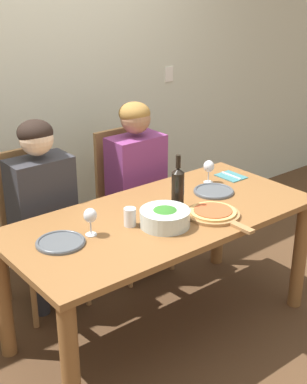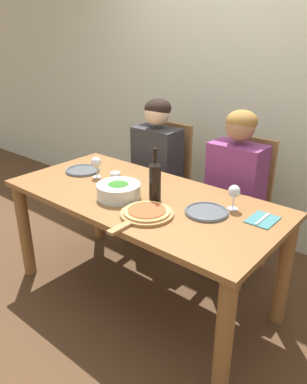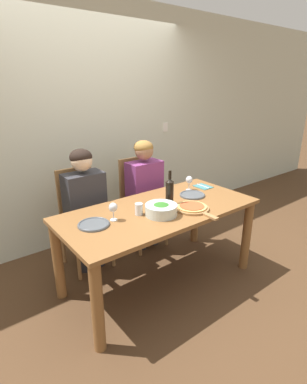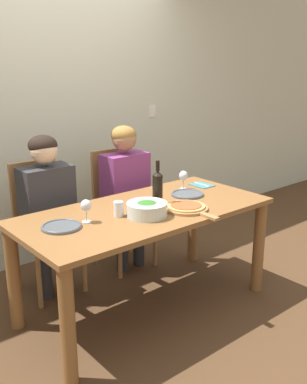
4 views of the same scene
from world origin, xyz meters
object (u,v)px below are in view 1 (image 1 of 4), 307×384
object	(u,v)px
person_woman	(43,200)
dinner_plate_left	(61,242)
water_tumbler	(130,217)
fork_on_napkin	(231,176)
broccoli_bowl	(165,217)
wine_glass_right	(209,167)
dinner_plate_right	(214,191)
pizza_on_board	(214,213)
wine_bottle	(178,188)
chair_left	(37,225)
person_man	(138,173)
chair_right	(128,197)
wine_glass_left	(90,217)

from	to	relation	value
person_woman	dinner_plate_left	distance (m)	0.62
water_tumbler	fork_on_napkin	size ratio (longest dim) A/B	0.56
broccoli_bowl	dinner_plate_left	size ratio (longest dim) A/B	1.09
wine_glass_right	dinner_plate_left	bearing A→B (deg)	-173.19
dinner_plate_right	fork_on_napkin	xyz separation A→B (m)	(0.28, 0.12, -0.01)
pizza_on_board	dinner_plate_right	bearing A→B (deg)	45.38
wine_bottle	chair_left	bearing A→B (deg)	124.70
water_tumbler	dinner_plate_left	bearing A→B (deg)	172.23
person_woman	water_tumbler	world-z (taller)	person_woman
person_man	wine_glass_right	distance (m)	0.52
wine_bottle	dinner_plate_left	bearing A→B (deg)	176.23
chair_right	person_man	distance (m)	0.24
wine_bottle	pizza_on_board	xyz separation A→B (m)	(0.10, -0.20, -0.12)
person_woman	water_tumbler	size ratio (longest dim) A/B	12.35
dinner_plate_left	wine_bottle	bearing A→B (deg)	-3.77
dinner_plate_right	wine_glass_right	bearing A→B (deg)	57.66
wine_bottle	dinner_plate_right	bearing A→B (deg)	7.85
wine_bottle	pizza_on_board	world-z (taller)	wine_bottle
dinner_plate_right	wine_glass_right	distance (m)	0.19
broccoli_bowl	wine_glass_right	distance (m)	0.70
wine_glass_right	person_man	bearing A→B (deg)	117.22
wine_bottle	chair_right	bearing A→B (deg)	75.29
chair_left	water_tumbler	xyz separation A→B (m)	(0.18, -0.76, 0.28)
person_woman	chair_left	bearing A→B (deg)	90.00
wine_bottle	broccoli_bowl	size ratio (longest dim) A/B	1.21
person_man	wine_bottle	size ratio (longest dim) A/B	3.79
wine_glass_right	fork_on_napkin	world-z (taller)	wine_glass_right
chair_left	wine_glass_right	distance (m)	1.16
wine_glass_left	wine_glass_right	xyz separation A→B (m)	(0.99, 0.15, 0.00)
chair_right	fork_on_napkin	distance (m)	0.76
chair_left	water_tumbler	distance (m)	0.83
dinner_plate_right	water_tumbler	distance (m)	0.68
dinner_plate_left	chair_left	bearing A→B (deg)	73.33
wine_bottle	water_tumbler	size ratio (longest dim) A/B	3.26
broccoli_bowl	water_tumbler	distance (m)	0.18
wine_bottle	wine_glass_left	bearing A→B (deg)	176.57
dinner_plate_left	pizza_on_board	world-z (taller)	pizza_on_board
broccoli_bowl	dinner_plate_right	bearing A→B (deg)	17.38
fork_on_napkin	wine_glass_right	bearing A→B (deg)	174.70
chair_right	wine_glass_left	bearing A→B (deg)	-136.53
broccoli_bowl	wine_glass_right	bearing A→B (deg)	26.29
person_woman	wine_bottle	xyz separation A→B (m)	(0.52, -0.64, 0.15)
water_tumbler	pizza_on_board	bearing A→B (deg)	-23.93
chair_right	water_tumbler	xyz separation A→B (m)	(-0.54, -0.76, 0.28)
person_woman	water_tumbler	xyz separation A→B (m)	(0.18, -0.64, 0.06)
chair_right	water_tumbler	world-z (taller)	chair_right
wine_bottle	dinner_plate_right	distance (m)	0.36
chair_left	wine_glass_right	size ratio (longest dim) A/B	6.72
person_woman	person_man	size ratio (longest dim) A/B	1.00
fork_on_napkin	water_tumbler	bearing A→B (deg)	-169.67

